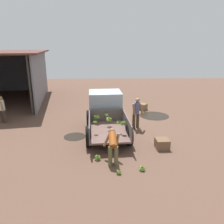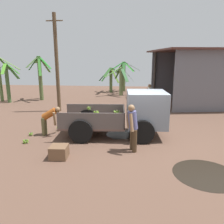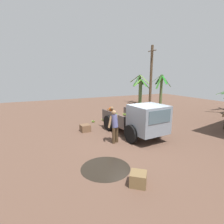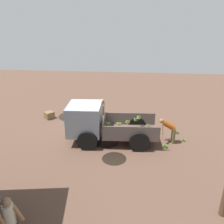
{
  "view_description": "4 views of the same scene",
  "coord_description": "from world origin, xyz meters",
  "px_view_note": "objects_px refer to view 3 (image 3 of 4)",
  "views": [
    {
      "loc": [
        -11.29,
        0.43,
        4.3
      ],
      "look_at": [
        -0.58,
        0.14,
        1.01
      ],
      "focal_mm": 35.0,
      "sensor_mm": 36.0,
      "label": 1
    },
    {
      "loc": [
        -0.31,
        -8.49,
        3.2
      ],
      "look_at": [
        -1.17,
        0.15,
        1.1
      ],
      "focal_mm": 35.0,
      "sensor_mm": 36.0,
      "label": 2
    },
    {
      "loc": [
        7.25,
        -4.98,
        3.41
      ],
      "look_at": [
        -2.07,
        -0.46,
        1.21
      ],
      "focal_mm": 28.0,
      "sensor_mm": 36.0,
      "label": 3
    },
    {
      "loc": [
        -2.22,
        10.11,
        5.33
      ],
      "look_at": [
        -1.02,
        -0.21,
        1.33
      ],
      "focal_mm": 35.0,
      "sensor_mm": 36.0,
      "label": 4
    }
  ],
  "objects_px": {
    "utility_pole": "(151,80)",
    "wooden_crate_1": "(138,179)",
    "banana_bunch_on_ground_2": "(103,119)",
    "person_foreground_visitor": "(115,125)",
    "banana_bunch_on_ground_0": "(118,121)",
    "wooden_crate_0": "(85,128)",
    "cargo_truck": "(143,120)",
    "person_worker_loading": "(109,113)",
    "banana_bunch_on_ground_1": "(93,121)"
  },
  "relations": [
    {
      "from": "utility_pole",
      "to": "wooden_crate_1",
      "type": "bearing_deg",
      "value": -39.54
    },
    {
      "from": "banana_bunch_on_ground_2",
      "to": "person_foreground_visitor",
      "type": "bearing_deg",
      "value": -15.13
    },
    {
      "from": "banana_bunch_on_ground_0",
      "to": "wooden_crate_1",
      "type": "bearing_deg",
      "value": -22.75
    },
    {
      "from": "person_foreground_visitor",
      "to": "wooden_crate_1",
      "type": "distance_m",
      "value": 3.69
    },
    {
      "from": "person_foreground_visitor",
      "to": "wooden_crate_0",
      "type": "height_order",
      "value": "person_foreground_visitor"
    },
    {
      "from": "person_foreground_visitor",
      "to": "cargo_truck",
      "type": "bearing_deg",
      "value": -115.84
    },
    {
      "from": "person_worker_loading",
      "to": "banana_bunch_on_ground_2",
      "type": "relative_size",
      "value": 6.81
    },
    {
      "from": "banana_bunch_on_ground_0",
      "to": "wooden_crate_1",
      "type": "xyz_separation_m",
      "value": [
        6.85,
        -2.87,
        0.1
      ]
    },
    {
      "from": "utility_pole",
      "to": "person_worker_loading",
      "type": "relative_size",
      "value": 4.67
    },
    {
      "from": "utility_pole",
      "to": "person_foreground_visitor",
      "type": "height_order",
      "value": "utility_pole"
    },
    {
      "from": "banana_bunch_on_ground_0",
      "to": "wooden_crate_0",
      "type": "height_order",
      "value": "wooden_crate_0"
    },
    {
      "from": "banana_bunch_on_ground_1",
      "to": "person_foreground_visitor",
      "type": "bearing_deg",
      "value": -4.58
    },
    {
      "from": "cargo_truck",
      "to": "person_worker_loading",
      "type": "bearing_deg",
      "value": -179.73
    },
    {
      "from": "cargo_truck",
      "to": "banana_bunch_on_ground_1",
      "type": "xyz_separation_m",
      "value": [
        -4.26,
        -1.3,
        -0.94
      ]
    },
    {
      "from": "person_foreground_visitor",
      "to": "banana_bunch_on_ground_1",
      "type": "height_order",
      "value": "person_foreground_visitor"
    },
    {
      "from": "banana_bunch_on_ground_0",
      "to": "wooden_crate_0",
      "type": "distance_m",
      "value": 2.92
    },
    {
      "from": "person_foreground_visitor",
      "to": "wooden_crate_1",
      "type": "xyz_separation_m",
      "value": [
        3.5,
        -0.92,
        -0.73
      ]
    },
    {
      "from": "cargo_truck",
      "to": "banana_bunch_on_ground_0",
      "type": "bearing_deg",
      "value": 170.84
    },
    {
      "from": "cargo_truck",
      "to": "person_worker_loading",
      "type": "height_order",
      "value": "cargo_truck"
    },
    {
      "from": "banana_bunch_on_ground_1",
      "to": "wooden_crate_1",
      "type": "distance_m",
      "value": 7.75
    },
    {
      "from": "cargo_truck",
      "to": "wooden_crate_1",
      "type": "xyz_separation_m",
      "value": [
        3.39,
        -2.55,
        -0.81
      ]
    },
    {
      "from": "utility_pole",
      "to": "banana_bunch_on_ground_1",
      "type": "height_order",
      "value": "utility_pole"
    },
    {
      "from": "person_foreground_visitor",
      "to": "banana_bunch_on_ground_1",
      "type": "bearing_deg",
      "value": -26.63
    },
    {
      "from": "banana_bunch_on_ground_0",
      "to": "banana_bunch_on_ground_2",
      "type": "height_order",
      "value": "banana_bunch_on_ground_0"
    },
    {
      "from": "person_worker_loading",
      "to": "banana_bunch_on_ground_2",
      "type": "xyz_separation_m",
      "value": [
        -0.8,
        -0.19,
        -0.67
      ]
    },
    {
      "from": "wooden_crate_1",
      "to": "person_worker_loading",
      "type": "bearing_deg",
      "value": 162.02
    },
    {
      "from": "person_foreground_visitor",
      "to": "person_worker_loading",
      "type": "distance_m",
      "value": 3.81
    },
    {
      "from": "utility_pole",
      "to": "person_worker_loading",
      "type": "bearing_deg",
      "value": -75.98
    },
    {
      "from": "person_foreground_visitor",
      "to": "banana_bunch_on_ground_2",
      "type": "bearing_deg",
      "value": -37.17
    },
    {
      "from": "utility_pole",
      "to": "wooden_crate_1",
      "type": "distance_m",
      "value": 10.93
    },
    {
      "from": "person_worker_loading",
      "to": "banana_bunch_on_ground_2",
      "type": "height_order",
      "value": "person_worker_loading"
    },
    {
      "from": "cargo_truck",
      "to": "banana_bunch_on_ground_2",
      "type": "relative_size",
      "value": 24.34
    },
    {
      "from": "utility_pole",
      "to": "wooden_crate_0",
      "type": "height_order",
      "value": "utility_pole"
    },
    {
      "from": "banana_bunch_on_ground_0",
      "to": "banana_bunch_on_ground_2",
      "type": "distance_m",
      "value": 1.26
    },
    {
      "from": "person_foreground_visitor",
      "to": "person_worker_loading",
      "type": "relative_size",
      "value": 1.36
    },
    {
      "from": "cargo_truck",
      "to": "banana_bunch_on_ground_0",
      "type": "relative_size",
      "value": 18.38
    },
    {
      "from": "person_worker_loading",
      "to": "banana_bunch_on_ground_1",
      "type": "xyz_separation_m",
      "value": [
        -0.6,
        -1.03,
        -0.67
      ]
    },
    {
      "from": "person_worker_loading",
      "to": "wooden_crate_1",
      "type": "relative_size",
      "value": 2.47
    },
    {
      "from": "person_worker_loading",
      "to": "wooden_crate_1",
      "type": "distance_m",
      "value": 7.43
    },
    {
      "from": "person_foreground_visitor",
      "to": "wooden_crate_0",
      "type": "xyz_separation_m",
      "value": [
        -2.4,
        -0.81,
        -0.73
      ]
    },
    {
      "from": "person_worker_loading",
      "to": "wooden_crate_0",
      "type": "distance_m",
      "value": 2.52
    },
    {
      "from": "banana_bunch_on_ground_2",
      "to": "wooden_crate_1",
      "type": "relative_size",
      "value": 0.36
    },
    {
      "from": "cargo_truck",
      "to": "banana_bunch_on_ground_2",
      "type": "bearing_deg",
      "value": -178.03
    },
    {
      "from": "person_foreground_visitor",
      "to": "wooden_crate_0",
      "type": "relative_size",
      "value": 3.03
    },
    {
      "from": "banana_bunch_on_ground_1",
      "to": "wooden_crate_0",
      "type": "xyz_separation_m",
      "value": [
        1.74,
        -1.15,
        0.13
      ]
    },
    {
      "from": "banana_bunch_on_ground_1",
      "to": "banana_bunch_on_ground_0",
      "type": "bearing_deg",
      "value": 63.8
    },
    {
      "from": "person_worker_loading",
      "to": "banana_bunch_on_ground_0",
      "type": "height_order",
      "value": "person_worker_loading"
    },
    {
      "from": "person_foreground_visitor",
      "to": "person_worker_loading",
      "type": "xyz_separation_m",
      "value": [
        -3.55,
        1.37,
        -0.18
      ]
    },
    {
      "from": "utility_pole",
      "to": "person_foreground_visitor",
      "type": "bearing_deg",
      "value": -51.28
    },
    {
      "from": "cargo_truck",
      "to": "utility_pole",
      "type": "height_order",
      "value": "utility_pole"
    }
  ]
}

